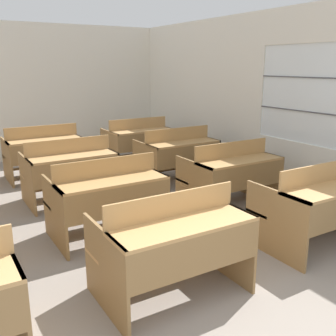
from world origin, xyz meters
TOP-DOWN VIEW (x-y plane):
  - wall_back at (0.00, 7.38)m, footprint 6.30×0.06m
  - wall_right_with_window at (3.12, 3.76)m, footprint 0.06×7.35m
  - bench_front_center at (0.08, 1.49)m, footprint 1.22×0.84m
  - bench_front_right at (1.94, 1.49)m, footprint 1.22×0.84m
  - bench_second_center at (0.08, 2.90)m, footprint 1.22×0.84m
  - bench_second_right at (1.91, 2.91)m, footprint 1.22×0.84m
  - bench_third_center at (0.09, 4.30)m, footprint 1.22×0.84m
  - bench_third_right at (1.93, 4.31)m, footprint 1.22×0.84m
  - bench_back_center at (0.07, 5.73)m, footprint 1.22×0.84m
  - bench_back_right at (1.92, 5.72)m, footprint 1.22×0.84m

SIDE VIEW (x-z plane):
  - bench_front_center at x=0.08m, z-range 0.01..0.94m
  - bench_front_right at x=1.94m, z-range 0.01..0.94m
  - bench_second_center at x=0.08m, z-range 0.01..0.94m
  - bench_second_right at x=1.91m, z-range 0.01..0.94m
  - bench_third_center at x=0.09m, z-range 0.01..0.94m
  - bench_third_right at x=1.93m, z-range 0.01..0.94m
  - bench_back_center at x=0.07m, z-range 0.01..0.94m
  - bench_back_right at x=1.92m, z-range 0.01..0.94m
  - wall_right_with_window at x=3.12m, z-range -0.01..2.74m
  - wall_back at x=0.00m, z-range 0.00..2.75m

